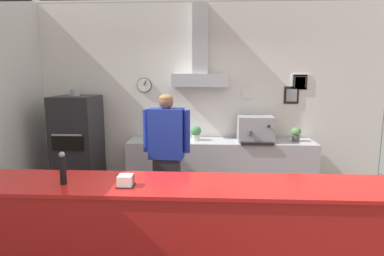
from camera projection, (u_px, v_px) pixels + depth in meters
back_wall_assembly at (209, 93)px, 5.16m from camera, size 5.59×2.70×3.02m
service_counter at (208, 243)px, 2.68m from camera, size 4.68×0.62×1.03m
back_prep_counter at (221, 169)px, 5.09m from camera, size 2.87×0.57×0.88m
pizza_oven at (78, 146)px, 5.04m from camera, size 0.62×0.75×1.68m
shop_worker at (167, 159)px, 3.88m from camera, size 0.56×0.25×1.67m
espresso_machine at (255, 129)px, 4.93m from camera, size 0.53×0.50×0.39m
potted_basil at (296, 134)px, 4.96m from camera, size 0.15×0.15×0.22m
potted_oregano at (196, 132)px, 5.04m from camera, size 0.17×0.17×0.22m
pepper_grinder at (63, 168)px, 2.56m from camera, size 0.05×0.05×0.27m
napkin_holder at (126, 181)px, 2.53m from camera, size 0.14×0.13×0.10m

